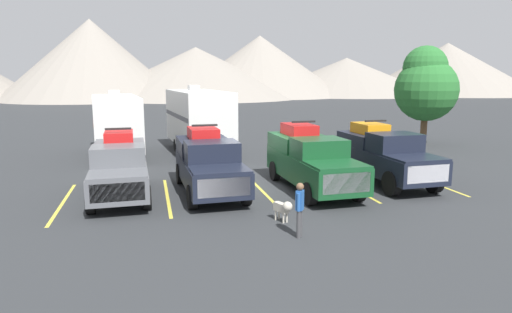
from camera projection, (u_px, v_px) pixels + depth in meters
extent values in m
plane|color=#2D3033|center=(257.00, 185.00, 18.60)|extent=(240.00, 240.00, 0.00)
cube|color=#595B60|center=(120.00, 175.00, 16.69)|extent=(2.14, 5.60, 0.85)
cube|color=#595B60|center=(117.00, 174.00, 14.71)|extent=(1.94, 1.61, 0.08)
cube|color=#595B60|center=(118.00, 156.00, 16.07)|extent=(1.89, 1.50, 0.75)
cube|color=slate|center=(118.00, 158.00, 15.52)|extent=(1.74, 0.27, 0.55)
cube|color=#595B60|center=(120.00, 150.00, 17.98)|extent=(2.01, 2.61, 0.59)
cube|color=silver|center=(118.00, 192.00, 14.08)|extent=(1.67, 0.11, 0.60)
cylinder|color=black|center=(147.00, 198.00, 15.21)|extent=(0.31, 0.83, 0.83)
cylinder|color=black|center=(90.00, 202.00, 14.74)|extent=(0.31, 0.83, 0.83)
cylinder|color=black|center=(144.00, 174.00, 18.79)|extent=(0.31, 0.83, 0.83)
cylinder|color=black|center=(98.00, 177.00, 18.32)|extent=(0.31, 0.83, 0.83)
cube|color=red|center=(119.00, 137.00, 17.89)|extent=(1.13, 1.67, 0.45)
cylinder|color=black|center=(130.00, 138.00, 17.47)|extent=(0.19, 0.45, 0.44)
cylinder|color=black|center=(107.00, 139.00, 17.24)|extent=(0.19, 0.45, 0.44)
cylinder|color=black|center=(130.00, 135.00, 18.53)|extent=(0.19, 0.45, 0.44)
cylinder|color=black|center=(108.00, 136.00, 18.30)|extent=(0.19, 0.45, 0.44)
cube|color=black|center=(118.00, 129.00, 17.38)|extent=(0.99, 0.11, 0.08)
cube|color=black|center=(210.00, 171.00, 17.23)|extent=(2.23, 5.70, 0.89)
cube|color=black|center=(220.00, 169.00, 15.22)|extent=(2.02, 1.64, 0.08)
cube|color=black|center=(212.00, 152.00, 16.60)|extent=(1.98, 1.53, 0.78)
cube|color=slate|center=(214.00, 154.00, 16.04)|extent=(1.81, 0.28, 0.58)
cube|color=black|center=(203.00, 146.00, 18.54)|extent=(2.09, 2.66, 0.62)
cube|color=silver|center=(224.00, 187.00, 14.58)|extent=(1.75, 0.12, 0.62)
cylinder|color=black|center=(246.00, 193.00, 15.74)|extent=(0.31, 0.85, 0.84)
cylinder|color=black|center=(192.00, 197.00, 15.24)|extent=(0.31, 0.85, 0.84)
cylinder|color=black|center=(224.00, 171.00, 19.37)|extent=(0.31, 0.85, 0.84)
cylinder|color=black|center=(180.00, 174.00, 18.88)|extent=(0.31, 0.85, 0.84)
cube|color=red|center=(203.00, 133.00, 18.45)|extent=(1.18, 1.69, 0.45)
cylinder|color=black|center=(217.00, 135.00, 18.03)|extent=(0.19, 0.45, 0.44)
cylinder|color=black|center=(194.00, 135.00, 17.79)|extent=(0.19, 0.45, 0.44)
cylinder|color=black|center=(212.00, 131.00, 19.11)|extent=(0.19, 0.45, 0.44)
cylinder|color=black|center=(190.00, 132.00, 18.87)|extent=(0.19, 0.45, 0.44)
cube|color=black|center=(205.00, 125.00, 17.94)|extent=(1.03, 0.11, 0.08)
cube|color=#144723|center=(313.00, 168.00, 17.74)|extent=(2.22, 5.95, 0.98)
cube|color=#144723|center=(337.00, 165.00, 15.64)|extent=(2.00, 1.71, 0.08)
cube|color=#144723|center=(319.00, 148.00, 17.09)|extent=(1.96, 1.59, 0.74)
cube|color=slate|center=(325.00, 150.00, 16.50)|extent=(1.80, 0.27, 0.55)
cube|color=#144723|center=(299.00, 142.00, 19.11)|extent=(2.08, 2.77, 0.62)
cube|color=silver|center=(347.00, 183.00, 14.97)|extent=(1.73, 0.11, 0.69)
cylinder|color=black|center=(358.00, 190.00, 16.17)|extent=(0.31, 0.84, 0.83)
cylinder|color=black|center=(310.00, 194.00, 15.69)|extent=(0.31, 0.84, 0.83)
cylinder|color=black|center=(315.00, 168.00, 19.98)|extent=(0.31, 0.84, 0.83)
cylinder|color=black|center=(275.00, 171.00, 19.49)|extent=(0.31, 0.84, 0.83)
cube|color=red|center=(299.00, 129.00, 19.02)|extent=(1.17, 1.77, 0.45)
cylinder|color=black|center=(315.00, 131.00, 18.57)|extent=(0.19, 0.45, 0.44)
cylinder|color=black|center=(294.00, 132.00, 18.33)|extent=(0.19, 0.45, 0.44)
cylinder|color=black|center=(304.00, 128.00, 19.70)|extent=(0.19, 0.45, 0.44)
cylinder|color=black|center=(284.00, 128.00, 19.46)|extent=(0.19, 0.45, 0.44)
cube|color=black|center=(304.00, 122.00, 18.49)|extent=(1.02, 0.11, 0.08)
cube|color=black|center=(387.00, 161.00, 18.86)|extent=(2.21, 5.64, 0.92)
cube|color=black|center=(416.00, 158.00, 16.86)|extent=(2.00, 1.62, 0.08)
cube|color=black|center=(394.00, 143.00, 18.23)|extent=(1.96, 1.51, 0.79)
cube|color=slate|center=(403.00, 144.00, 17.67)|extent=(1.79, 0.28, 0.58)
cube|color=black|center=(369.00, 139.00, 20.16)|extent=(2.07, 2.63, 0.54)
cube|color=silver|center=(428.00, 174.00, 16.23)|extent=(1.73, 0.11, 0.64)
cylinder|color=black|center=(434.00, 181.00, 17.38)|extent=(0.31, 0.97, 0.96)
cylinder|color=black|center=(391.00, 184.00, 16.89)|extent=(0.31, 0.97, 0.96)
cylinder|color=black|center=(382.00, 163.00, 20.98)|extent=(0.31, 0.97, 0.96)
cylinder|color=black|center=(346.00, 165.00, 20.49)|extent=(0.31, 0.97, 0.96)
cube|color=orange|center=(370.00, 128.00, 20.07)|extent=(1.17, 1.68, 0.45)
cylinder|color=black|center=(386.00, 129.00, 19.65)|extent=(0.19, 0.45, 0.44)
cylinder|color=black|center=(367.00, 130.00, 19.41)|extent=(0.19, 0.45, 0.44)
cylinder|color=black|center=(373.00, 127.00, 20.72)|extent=(0.19, 0.45, 0.44)
cylinder|color=black|center=(355.00, 127.00, 20.48)|extent=(0.19, 0.45, 0.44)
cube|color=black|center=(376.00, 121.00, 19.56)|extent=(1.02, 0.11, 0.08)
cube|color=gold|center=(63.00, 203.00, 16.07)|extent=(0.12, 5.50, 0.01)
cube|color=gold|center=(167.00, 196.00, 16.92)|extent=(0.12, 5.50, 0.01)
cube|color=gold|center=(262.00, 191.00, 17.76)|extent=(0.12, 5.50, 0.01)
cube|color=gold|center=(348.00, 185.00, 18.61)|extent=(0.12, 5.50, 0.01)
cube|color=gold|center=(426.00, 181.00, 19.46)|extent=(0.12, 5.50, 0.01)
cube|color=white|center=(116.00, 122.00, 25.13)|extent=(3.11, 6.97, 2.83)
cube|color=brown|center=(93.00, 120.00, 24.70)|extent=(0.73, 6.44, 0.24)
cube|color=silver|center=(114.00, 93.00, 25.79)|extent=(0.67, 0.76, 0.30)
cube|color=#333333|center=(122.00, 163.00, 21.74)|extent=(0.25, 1.21, 0.12)
cylinder|color=black|center=(139.00, 150.00, 25.03)|extent=(0.30, 0.78, 0.76)
cylinder|color=black|center=(97.00, 153.00, 24.29)|extent=(0.30, 0.78, 0.76)
cylinder|color=black|center=(136.00, 146.00, 26.53)|extent=(0.30, 0.78, 0.76)
cylinder|color=black|center=(97.00, 148.00, 25.79)|extent=(0.30, 0.78, 0.76)
cube|color=white|center=(198.00, 118.00, 26.16)|extent=(3.36, 7.56, 3.09)
cube|color=#595960|center=(176.00, 116.00, 25.70)|extent=(0.79, 6.99, 0.24)
cube|color=silver|center=(194.00, 88.00, 26.87)|extent=(0.67, 0.76, 0.30)
cube|color=#333333|center=(218.00, 160.00, 22.52)|extent=(0.25, 1.21, 0.12)
cylinder|color=black|center=(222.00, 147.00, 26.04)|extent=(0.30, 0.78, 0.76)
cylinder|color=black|center=(182.00, 150.00, 25.25)|extent=(0.30, 0.78, 0.76)
cylinder|color=black|center=(215.00, 143.00, 27.67)|extent=(0.30, 0.78, 0.76)
cylinder|color=black|center=(176.00, 145.00, 26.88)|extent=(0.30, 0.78, 0.76)
cylinder|color=#3F3F42|center=(300.00, 223.00, 12.67)|extent=(0.12, 0.12, 0.80)
cylinder|color=#3F3F42|center=(299.00, 224.00, 12.52)|extent=(0.12, 0.12, 0.80)
cube|color=#2659A5|center=(300.00, 200.00, 12.48)|extent=(0.28, 0.29, 0.56)
sphere|color=brown|center=(300.00, 187.00, 12.41)|extent=(0.22, 0.22, 0.22)
cylinder|color=#2659A5|center=(301.00, 200.00, 12.60)|extent=(0.09, 0.09, 0.51)
cylinder|color=#2659A5|center=(298.00, 202.00, 12.37)|extent=(0.09, 0.09, 0.51)
cube|color=beige|center=(281.00, 208.00, 13.98)|extent=(0.39, 0.59, 0.27)
sphere|color=beige|center=(288.00, 206.00, 13.71)|extent=(0.30, 0.30, 0.30)
cylinder|color=beige|center=(275.00, 204.00, 14.21)|extent=(0.10, 0.16, 0.20)
cylinder|color=beige|center=(287.00, 218.00, 13.91)|extent=(0.06, 0.06, 0.31)
cylinder|color=beige|center=(283.00, 218.00, 13.83)|extent=(0.06, 0.06, 0.31)
cylinder|color=beige|center=(279.00, 215.00, 14.22)|extent=(0.06, 0.06, 0.31)
cylinder|color=beige|center=(276.00, 215.00, 14.14)|extent=(0.06, 0.06, 0.31)
cylinder|color=brown|center=(424.00, 125.00, 29.43)|extent=(0.42, 0.42, 2.56)
sphere|color=#286B2D|center=(426.00, 90.00, 29.02)|extent=(4.03, 4.03, 4.03)
sphere|color=#286B2D|center=(425.00, 68.00, 28.89)|extent=(2.82, 2.82, 2.82)
cone|color=gray|center=(91.00, 60.00, 84.78)|extent=(33.91, 33.91, 14.91)
cone|color=gray|center=(196.00, 73.00, 91.58)|extent=(42.82, 42.82, 10.15)
cone|color=gray|center=(260.00, 66.00, 99.32)|extent=(37.79, 37.79, 13.11)
cone|color=gray|center=(346.00, 76.00, 106.33)|extent=(42.14, 42.14, 8.58)
cone|color=gray|center=(446.00, 69.00, 109.51)|extent=(42.23, 42.23, 12.26)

